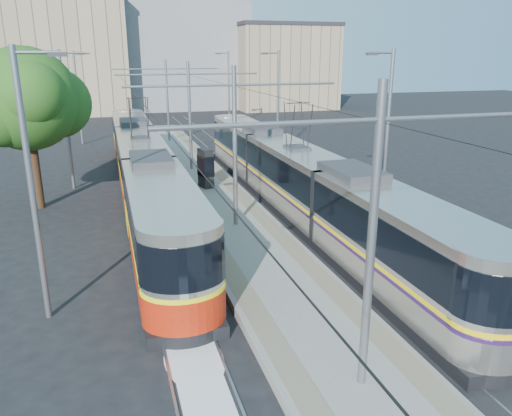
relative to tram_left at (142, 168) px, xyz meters
name	(u,v)px	position (x,y,z in m)	size (l,w,h in m)	color
ground	(299,313)	(3.60, -14.78, -1.71)	(160.00, 160.00, 0.00)	black
platform	(200,181)	(3.60, 2.22, -1.56)	(4.00, 50.00, 0.30)	gray
tactile_strip_left	(177,180)	(2.15, 2.22, -1.40)	(0.70, 50.00, 0.01)	gray
tactile_strip_right	(223,177)	(5.05, 2.22, -1.40)	(0.70, 50.00, 0.01)	gray
rails	(200,183)	(3.60, 2.22, -1.69)	(8.71, 70.00, 0.03)	gray
track_arrow	(205,394)	(0.00, -17.78, -1.70)	(1.20, 5.00, 0.01)	silver
tram_left	(142,168)	(0.00, 0.00, 0.00)	(2.43, 31.63, 5.50)	black
tram_right	(296,177)	(7.20, -5.03, 0.15)	(2.43, 29.40, 5.50)	black
catenary	(207,116)	(3.60, -0.63, 2.82)	(9.20, 70.00, 7.00)	slate
street_lamps	(187,109)	(3.60, 6.22, 2.48)	(15.18, 38.22, 8.00)	slate
shelter	(206,167)	(3.59, 0.15, -0.23)	(0.86, 1.14, 2.25)	black
tree	(34,101)	(-5.07, -0.22, 3.81)	(5.62, 5.19, 8.16)	#382314
building_left	(63,57)	(-6.40, 45.22, 5.62)	(16.32, 12.24, 14.64)	tan
building_centre	(180,54)	(9.60, 49.22, 5.95)	(18.36, 14.28, 15.29)	gray
building_right	(283,67)	(23.60, 43.22, 4.24)	(14.28, 10.20, 11.87)	tan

